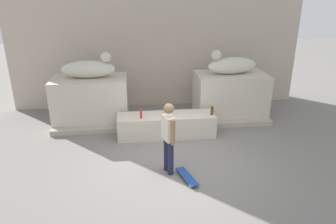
{
  "coord_description": "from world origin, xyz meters",
  "views": [
    {
      "loc": [
        -0.89,
        -6.57,
        3.87
      ],
      "look_at": [
        -0.07,
        0.57,
        1.1
      ],
      "focal_mm": 33.21,
      "sensor_mm": 36.0,
      "label": 1
    }
  ],
  "objects_px": {
    "bottle_red": "(141,114)",
    "bottle_brown": "(212,111)",
    "statue_reclining_right": "(231,65)",
    "skateboard": "(187,177)",
    "skater": "(169,135)",
    "bottle_clear": "(171,112)",
    "statue_reclining_left": "(89,69)"
  },
  "relations": [
    {
      "from": "statue_reclining_left",
      "to": "skateboard",
      "type": "xyz_separation_m",
      "value": [
        2.38,
        -3.52,
        -1.68
      ]
    },
    {
      "from": "bottle_clear",
      "to": "skateboard",
      "type": "bearing_deg",
      "value": -88.12
    },
    {
      "from": "skateboard",
      "to": "bottle_red",
      "type": "relative_size",
      "value": 2.89
    },
    {
      "from": "statue_reclining_left",
      "to": "bottle_brown",
      "type": "height_order",
      "value": "statue_reclining_left"
    },
    {
      "from": "statue_reclining_right",
      "to": "skateboard",
      "type": "height_order",
      "value": "statue_reclining_right"
    },
    {
      "from": "bottle_red",
      "to": "bottle_brown",
      "type": "height_order",
      "value": "bottle_brown"
    },
    {
      "from": "bottle_clear",
      "to": "bottle_red",
      "type": "bearing_deg",
      "value": -172.61
    },
    {
      "from": "skater",
      "to": "bottle_clear",
      "type": "distance_m",
      "value": 1.91
    },
    {
      "from": "statue_reclining_left",
      "to": "bottle_red",
      "type": "distance_m",
      "value": 2.25
    },
    {
      "from": "bottle_brown",
      "to": "statue_reclining_left",
      "type": "bearing_deg",
      "value": 158.68
    },
    {
      "from": "statue_reclining_right",
      "to": "skateboard",
      "type": "xyz_separation_m",
      "value": [
        -1.98,
        -3.52,
        -1.68
      ]
    },
    {
      "from": "statue_reclining_right",
      "to": "skateboard",
      "type": "relative_size",
      "value": 2.01
    },
    {
      "from": "skateboard",
      "to": "statue_reclining_right",
      "type": "bearing_deg",
      "value": 134.93
    },
    {
      "from": "skater",
      "to": "bottle_red",
      "type": "distance_m",
      "value": 1.86
    },
    {
      "from": "statue_reclining_right",
      "to": "bottle_clear",
      "type": "xyz_separation_m",
      "value": [
        -2.05,
        -1.28,
        -1.0
      ]
    },
    {
      "from": "skater",
      "to": "skateboard",
      "type": "distance_m",
      "value": 1.0
    },
    {
      "from": "statue_reclining_left",
      "to": "bottle_brown",
      "type": "relative_size",
      "value": 5.45
    },
    {
      "from": "skater",
      "to": "bottle_brown",
      "type": "xyz_separation_m",
      "value": [
        1.44,
        1.82,
        -0.16
      ]
    },
    {
      "from": "statue_reclining_left",
      "to": "bottle_clear",
      "type": "xyz_separation_m",
      "value": [
        2.31,
        -1.29,
        -1.0
      ]
    },
    {
      "from": "skater",
      "to": "bottle_brown",
      "type": "height_order",
      "value": "skater"
    },
    {
      "from": "bottle_brown",
      "to": "bottle_red",
      "type": "bearing_deg",
      "value": -178.66
    },
    {
      "from": "statue_reclining_left",
      "to": "skater",
      "type": "distance_m",
      "value": 3.84
    },
    {
      "from": "statue_reclining_right",
      "to": "bottle_red",
      "type": "bearing_deg",
      "value": 18.85
    },
    {
      "from": "statue_reclining_right",
      "to": "skater",
      "type": "distance_m",
      "value": 4.02
    },
    {
      "from": "skater",
      "to": "bottle_clear",
      "type": "relative_size",
      "value": 6.25
    },
    {
      "from": "statue_reclining_right",
      "to": "bottle_red",
      "type": "height_order",
      "value": "statue_reclining_right"
    },
    {
      "from": "skateboard",
      "to": "bottle_brown",
      "type": "height_order",
      "value": "bottle_brown"
    },
    {
      "from": "statue_reclining_right",
      "to": "skater",
      "type": "height_order",
      "value": "statue_reclining_right"
    },
    {
      "from": "skateboard",
      "to": "bottle_red",
      "type": "xyz_separation_m",
      "value": [
        -0.92,
        2.12,
        0.69
      ]
    },
    {
      "from": "bottle_red",
      "to": "bottle_brown",
      "type": "xyz_separation_m",
      "value": [
        2.0,
        0.05,
        0.01
      ]
    },
    {
      "from": "statue_reclining_right",
      "to": "bottle_clear",
      "type": "bearing_deg",
      "value": 25.21
    },
    {
      "from": "skateboard",
      "to": "bottle_clear",
      "type": "xyz_separation_m",
      "value": [
        -0.07,
        2.23,
        0.68
      ]
    }
  ]
}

